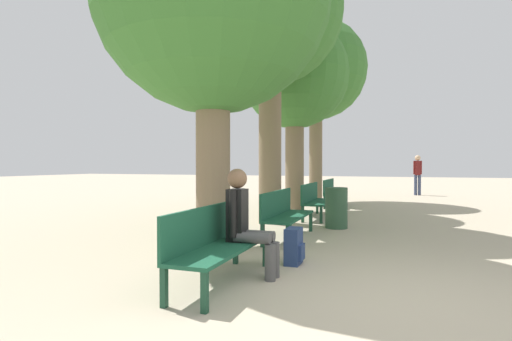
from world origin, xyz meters
TOP-DOWN VIEW (x-y plane):
  - ground_plane at (0.00, 0.00)m, footprint 80.00×80.00m
  - bench_row_0 at (-1.97, 0.06)m, footprint 0.52×1.85m
  - bench_row_1 at (-1.97, 2.96)m, footprint 0.52×1.85m
  - bench_row_2 at (-1.97, 5.87)m, footprint 0.52×1.85m
  - bench_row_3 at (-1.97, 8.77)m, footprint 0.52×1.85m
  - tree_row_1 at (-2.80, 4.74)m, footprint 3.36×3.36m
  - tree_row_2 at (-2.80, 7.06)m, footprint 3.08×3.08m
  - tree_row_3 at (-2.80, 10.16)m, footprint 3.60×3.60m
  - person_seated at (-1.73, 0.42)m, footprint 0.63×0.36m
  - backpack at (-1.33, 1.18)m, footprint 0.23×0.33m
  - pedestrian_near at (0.79, 14.58)m, footprint 0.35×0.27m
  - trash_bin at (-1.23, 4.45)m, footprint 0.47×0.47m

SIDE VIEW (x-z plane):
  - ground_plane at x=0.00m, z-range 0.00..0.00m
  - backpack at x=-1.33m, z-range 0.00..0.49m
  - trash_bin at x=-1.23m, z-range 0.00..0.86m
  - bench_row_0 at x=-1.97m, z-range 0.06..0.92m
  - bench_row_1 at x=-1.97m, z-range 0.06..0.92m
  - bench_row_2 at x=-1.97m, z-range 0.06..0.92m
  - bench_row_3 at x=-1.97m, z-range 0.06..0.92m
  - person_seated at x=-1.73m, z-range 0.03..1.33m
  - pedestrian_near at x=0.79m, z-range 0.13..1.86m
  - tree_row_2 at x=-2.80m, z-range 1.12..6.57m
  - tree_row_3 at x=-2.80m, z-range 1.42..7.97m
  - tree_row_1 at x=-2.80m, z-range 1.51..8.05m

